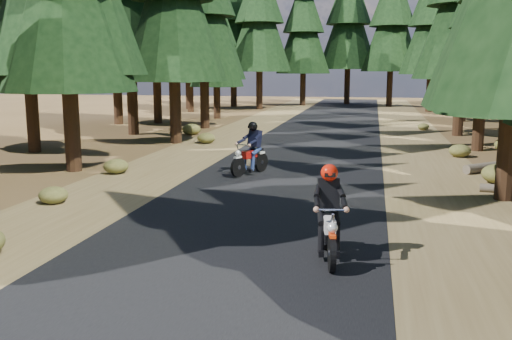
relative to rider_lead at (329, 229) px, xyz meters
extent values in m
plane|color=#413117|center=(-1.91, 1.29, -0.58)|extent=(120.00, 120.00, 0.00)
cube|color=black|center=(-1.91, 6.29, -0.57)|extent=(6.00, 100.00, 0.01)
cube|color=brown|center=(-6.51, 6.29, -0.58)|extent=(3.20, 100.00, 0.01)
cube|color=brown|center=(2.69, 6.29, -0.58)|extent=(3.20, 100.00, 0.01)
cylinder|color=black|center=(-9.17, 7.47, 2.09)|extent=(0.51, 0.51, 5.34)
cylinder|color=black|center=(4.15, 5.78, 1.68)|extent=(0.48, 0.48, 4.52)
cylinder|color=black|center=(-9.61, 8.26, 2.63)|extent=(0.56, 0.56, 6.43)
cylinder|color=black|center=(-13.04, 11.23, 2.20)|extent=(0.52, 0.52, 5.56)
cylinder|color=black|center=(-8.26, 15.19, 2.28)|extent=(0.53, 0.53, 5.72)
cone|color=black|center=(-8.26, 15.19, 5.86)|extent=(4.86, 4.86, 7.15)
cylinder|color=black|center=(5.07, 15.36, 1.68)|extent=(0.48, 0.48, 4.51)
cone|color=black|center=(5.07, 15.36, 4.50)|extent=(3.83, 3.83, 5.64)
cylinder|color=black|center=(-11.67, 18.14, 2.60)|extent=(0.55, 0.55, 6.37)
cylinder|color=black|center=(-8.91, 22.05, 2.24)|extent=(0.53, 0.53, 5.64)
cone|color=black|center=(-8.91, 22.05, 5.77)|extent=(4.79, 4.79, 7.05)
cylinder|color=black|center=(5.02, 21.03, 2.34)|extent=(0.53, 0.53, 5.83)
cone|color=black|center=(5.02, 21.03, 5.98)|extent=(4.95, 4.95, 7.29)
cylinder|color=black|center=(-12.77, 24.51, 2.14)|extent=(0.52, 0.52, 5.45)
cone|color=black|center=(-12.77, 24.51, 5.55)|extent=(4.63, 4.63, 6.81)
cylinder|color=black|center=(-10.03, 28.75, 1.63)|extent=(0.48, 0.48, 4.42)
cone|color=black|center=(-10.03, 28.75, 4.39)|extent=(3.76, 3.76, 5.52)
cone|color=black|center=(-10.03, 28.75, 6.38)|extent=(2.87, 2.87, 3.98)
cylinder|color=black|center=(6.43, 29.71, 2.30)|extent=(0.53, 0.53, 5.76)
cone|color=black|center=(6.43, 29.71, 5.91)|extent=(4.90, 4.90, 7.21)
cylinder|color=black|center=(-13.70, 34.06, 1.80)|extent=(0.49, 0.49, 4.75)
cone|color=black|center=(-13.70, 34.06, 4.76)|extent=(4.04, 4.04, 5.93)
cone|color=black|center=(-13.70, 34.06, 6.90)|extent=(3.09, 3.09, 4.27)
cylinder|color=black|center=(-14.91, 23.29, 2.62)|extent=(0.56, 0.56, 6.40)
cone|color=black|center=(-14.91, 23.29, 6.62)|extent=(5.44, 5.44, 8.00)
cylinder|color=black|center=(-8.91, 38.29, 2.62)|extent=(0.56, 0.56, 6.40)
cone|color=black|center=(-8.91, 38.29, 6.62)|extent=(5.44, 5.44, 8.00)
cylinder|color=black|center=(5.09, 38.29, 2.42)|extent=(0.54, 0.54, 6.00)
cone|color=black|center=(5.09, 38.29, 6.17)|extent=(5.10, 5.10, 7.50)
cylinder|color=black|center=(-11.91, 41.29, 2.82)|extent=(0.57, 0.57, 6.80)
cone|color=black|center=(-11.91, 41.29, 7.07)|extent=(5.78, 5.78, 8.50)
cylinder|color=black|center=(8.09, 41.29, 2.62)|extent=(0.56, 0.56, 6.40)
cone|color=black|center=(8.09, 41.29, 6.62)|extent=(5.44, 5.44, 8.00)
cylinder|color=black|center=(-5.91, 44.29, 2.42)|extent=(0.54, 0.54, 6.00)
cone|color=black|center=(-5.91, 44.29, 6.17)|extent=(5.10, 5.10, 7.50)
cone|color=black|center=(-5.91, 44.29, 8.87)|extent=(3.90, 3.90, 5.40)
cylinder|color=black|center=(2.09, 44.29, 2.62)|extent=(0.56, 0.56, 6.40)
cone|color=black|center=(2.09, 44.29, 6.62)|extent=(5.44, 5.44, 8.00)
cylinder|color=black|center=(-1.91, 47.29, 2.82)|extent=(0.57, 0.57, 6.80)
cone|color=black|center=(-1.91, 47.29, 7.07)|extent=(5.78, 5.78, 8.50)
cylinder|color=black|center=(-14.91, 37.29, 2.22)|extent=(0.52, 0.52, 5.60)
cone|color=black|center=(-14.91, 37.29, 5.72)|extent=(4.76, 4.76, 7.00)
cone|color=black|center=(-14.91, 37.29, 8.24)|extent=(3.64, 3.64, 5.04)
ellipsoid|color=#474C1E|center=(3.51, 23.46, -0.38)|extent=(0.65, 0.65, 0.39)
ellipsoid|color=#474C1E|center=(-8.60, 18.55, -0.29)|extent=(0.97, 0.97, 0.58)
ellipsoid|color=#474C1E|center=(4.46, 8.06, -0.29)|extent=(0.98, 0.98, 0.59)
ellipsoid|color=#474C1E|center=(-7.25, 3.00, -0.36)|extent=(0.73, 0.73, 0.44)
ellipsoid|color=#474C1E|center=(-7.55, 7.29, -0.34)|extent=(0.81, 0.81, 0.49)
ellipsoid|color=#474C1E|center=(4.08, 13.32, -0.33)|extent=(0.84, 0.84, 0.50)
ellipsoid|color=#474C1E|center=(-6.85, 15.35, -0.33)|extent=(0.83, 0.83, 0.50)
ellipsoid|color=#474C1E|center=(6.19, 15.02, -0.26)|extent=(1.05, 1.05, 0.63)
cube|color=black|center=(0.00, 0.00, 0.59)|extent=(0.42, 0.29, 0.56)
sphere|color=red|center=(0.00, 0.00, 1.00)|extent=(0.36, 0.36, 0.31)
cube|color=black|center=(-3.18, 7.98, 0.59)|extent=(0.45, 0.38, 0.56)
sphere|color=black|center=(-3.18, 7.98, 1.00)|extent=(0.41, 0.41, 0.31)
camera|label=1|loc=(0.70, -9.91, 2.82)|focal=40.00mm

